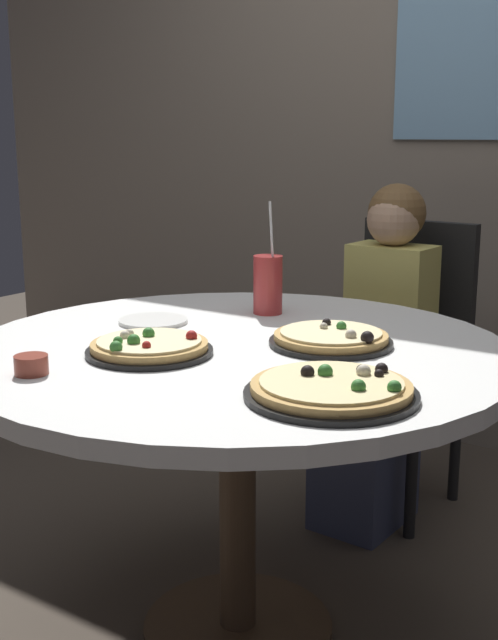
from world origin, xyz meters
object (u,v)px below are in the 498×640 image
(diner_child, at_px, (377,374))
(plate_small, at_px, (153,321))
(pizza_pepperoni, at_px, (332,389))
(sauce_bowl, at_px, (31,365))
(chair_wooden, at_px, (403,348))
(soda_cup, at_px, (268,284))
(pizza_cheese, at_px, (331,338))
(pizza_veggie, at_px, (149,347))
(dining_table, at_px, (237,381))

(diner_child, relative_size, plate_small, 6.01)
(pizza_pepperoni, bearing_deg, sauce_bowl, -160.01)
(chair_wooden, bearing_deg, sauce_bowl, -98.72)
(pizza_pepperoni, xyz_separation_m, plate_small, (-0.69, 0.28, -0.01))
(chair_wooden, distance_m, soda_cup, 0.72)
(chair_wooden, height_order, pizza_cheese, chair_wooden)
(chair_wooden, bearing_deg, plate_small, -109.20)
(chair_wooden, xyz_separation_m, pizza_pepperoni, (0.37, -1.19, 0.24))
(pizza_pepperoni, relative_size, sauce_bowl, 4.72)
(pizza_veggie, bearing_deg, pizza_cheese, 45.20)
(chair_wooden, bearing_deg, dining_table, -90.22)
(dining_table, xyz_separation_m, pizza_veggie, (-0.11, -0.18, 0.11))
(dining_table, height_order, plate_small, plate_small)
(dining_table, distance_m, chair_wooden, 0.98)
(pizza_cheese, relative_size, plate_small, 1.61)
(pizza_veggie, xyz_separation_m, soda_cup, (-0.01, 0.51, 0.06))
(diner_child, bearing_deg, dining_table, -89.77)
(pizza_veggie, distance_m, plate_small, 0.31)
(soda_cup, bearing_deg, dining_table, -68.86)
(soda_cup, bearing_deg, diner_child, 74.81)
(chair_wooden, bearing_deg, soda_cup, -101.57)
(dining_table, height_order, pizza_pepperoni, pizza_pepperoni)
(pizza_pepperoni, bearing_deg, pizza_cheese, 118.85)
(pizza_pepperoni, height_order, plate_small, pizza_pepperoni)
(dining_table, relative_size, chair_wooden, 1.36)
(dining_table, distance_m, sauce_bowl, 0.50)
(pizza_pepperoni, bearing_deg, pizza_veggie, 175.27)
(pizza_pepperoni, distance_m, sauce_bowl, 0.62)
(soda_cup, bearing_deg, pizza_pepperoni, -47.72)
(sauce_bowl, relative_size, plate_small, 0.39)
(chair_wooden, distance_m, plate_small, 0.98)
(pizza_veggie, xyz_separation_m, plate_small, (-0.20, 0.24, -0.01))
(diner_child, height_order, pizza_cheese, diner_child)
(pizza_veggie, height_order, sauce_bowl, pizza_veggie)
(soda_cup, height_order, plate_small, soda_cup)
(pizza_cheese, height_order, soda_cup, soda_cup)
(chair_wooden, relative_size, diner_child, 0.88)
(pizza_cheese, relative_size, sauce_bowl, 4.14)
(dining_table, xyz_separation_m, sauce_bowl, (-0.21, -0.43, 0.11))
(pizza_cheese, height_order, pizza_pepperoni, same)
(diner_child, relative_size, pizza_pepperoni, 3.27)
(pizza_veggie, bearing_deg, chair_wooden, 84.18)
(sauce_bowl, bearing_deg, soda_cup, 83.70)
(sauce_bowl, bearing_deg, diner_child, 80.31)
(diner_child, distance_m, pizza_cheese, 0.75)
(dining_table, bearing_deg, plate_small, 168.77)
(diner_child, xyz_separation_m, pizza_veggie, (-0.11, -0.97, 0.28))
(chair_wooden, bearing_deg, pizza_pepperoni, -72.73)
(pizza_cheese, xyz_separation_m, pizza_pepperoni, (0.19, -0.34, 0.00))
(pizza_veggie, xyz_separation_m, pizza_cheese, (0.30, 0.30, -0.00))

